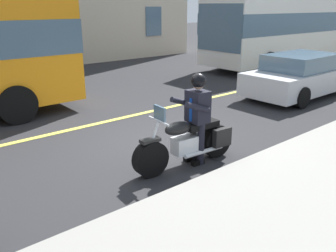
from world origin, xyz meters
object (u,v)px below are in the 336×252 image
Objects in this scene: car_silver at (302,75)px; rider_main at (197,111)px; motorcycle_main at (188,142)px; bus_near at (293,26)px.

rider_main is at bearing 13.94° from car_silver.
motorcycle_main is at bearing -3.77° from rider_main.
car_silver is (-6.62, -1.58, 0.24)m from motorcycle_main.
rider_main is at bearing 176.23° from motorcycle_main.
car_silver is at bearing 35.21° from bus_near.
motorcycle_main is 13.84m from bus_near.
bus_near is at bearing -144.79° from car_silver.
rider_main reaches higher than motorcycle_main.
motorcycle_main is at bearing 13.46° from car_silver.
bus_near is at bearing -155.35° from motorcycle_main.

